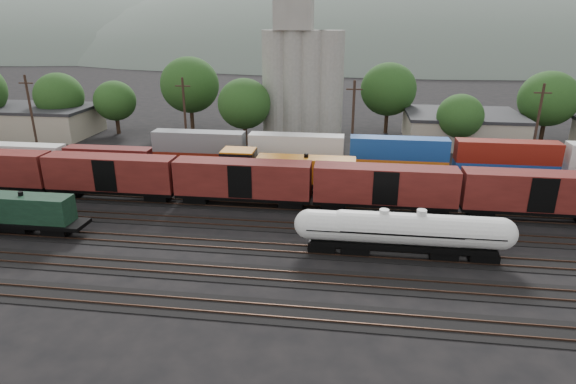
# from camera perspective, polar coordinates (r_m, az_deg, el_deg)

# --- Properties ---
(ground) EXTENTS (600.00, 600.00, 0.00)m
(ground) POSITION_cam_1_polar(r_m,az_deg,el_deg) (49.84, -6.82, -3.72)
(ground) COLOR black
(tracks) EXTENTS (180.00, 33.20, 0.20)m
(tracks) POSITION_cam_1_polar(r_m,az_deg,el_deg) (49.82, -6.83, -3.67)
(tracks) COLOR black
(tracks) RESTS_ON ground
(tank_car_a) EXTENTS (15.62, 2.80, 4.09)m
(tank_car_a) POSITION_cam_1_polar(r_m,az_deg,el_deg) (42.94, 11.18, -4.44)
(tank_car_a) COLOR silver
(tank_car_a) RESTS_ON ground
(tank_car_b) EXTENTS (16.12, 2.89, 4.22)m
(tank_car_b) POSITION_cam_1_polar(r_m,az_deg,el_deg) (43.25, 15.36, -4.51)
(tank_car_b) COLOR silver
(tank_car_b) RESTS_ON ground
(orange_locomotive) EXTENTS (19.30, 3.22, 4.82)m
(orange_locomotive) POSITION_cam_1_polar(r_m,az_deg,el_deg) (57.39, -1.13, 2.57)
(orange_locomotive) COLOR black
(orange_locomotive) RESTS_ON ground
(boxcar_string) EXTENTS (184.40, 2.90, 4.20)m
(boxcar_string) POSITION_cam_1_polar(r_m,az_deg,el_deg) (53.13, 19.70, 0.34)
(boxcar_string) COLOR black
(boxcar_string) RESTS_ON ground
(container_wall) EXTENTS (160.00, 2.60, 5.80)m
(container_wall) POSITION_cam_1_polar(r_m,az_deg,el_deg) (62.19, -0.76, 3.90)
(container_wall) COLOR black
(container_wall) RESTS_ON ground
(grain_silo) EXTENTS (13.40, 5.00, 29.00)m
(grain_silo) POSITION_cam_1_polar(r_m,az_deg,el_deg) (81.01, 1.59, 13.87)
(grain_silo) COLOR gray
(grain_silo) RESTS_ON ground
(industrial_sheds) EXTENTS (119.38, 17.26, 5.10)m
(industrial_sheds) POSITION_cam_1_polar(r_m,az_deg,el_deg) (81.39, 3.84, 7.66)
(industrial_sheds) COLOR #9E937F
(industrial_sheds) RESTS_ON ground
(tree_band) EXTENTS (169.26, 23.26, 14.14)m
(tree_band) POSITION_cam_1_polar(r_m,az_deg,el_deg) (81.74, 0.84, 11.50)
(tree_band) COLOR black
(tree_band) RESTS_ON ground
(utility_poles) EXTENTS (122.20, 0.36, 12.00)m
(utility_poles) POSITION_cam_1_polar(r_m,az_deg,el_deg) (68.54, -2.49, 8.45)
(utility_poles) COLOR black
(utility_poles) RESTS_ON ground
(distant_hills) EXTENTS (860.00, 286.00, 130.00)m
(distant_hills) POSITION_cam_1_polar(r_m,az_deg,el_deg) (307.00, 10.13, 12.17)
(distant_hills) COLOR #59665B
(distant_hills) RESTS_ON ground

